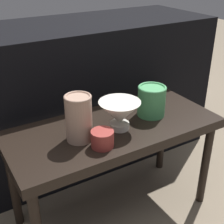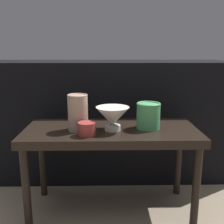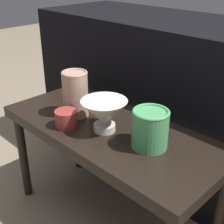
% 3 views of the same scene
% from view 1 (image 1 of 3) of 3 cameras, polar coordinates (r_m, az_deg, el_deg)
% --- Properties ---
extents(ground_plane, '(8.00, 8.00, 0.00)m').
position_cam_1_polar(ground_plane, '(1.48, 0.28, -17.51)').
color(ground_plane, '#7F705B').
extents(table, '(0.84, 0.37, 0.44)m').
position_cam_1_polar(table, '(1.24, 0.32, -4.56)').
color(table, black).
rests_on(table, ground_plane).
extents(couch_backdrop, '(1.56, 0.50, 0.74)m').
position_cam_1_polar(couch_backdrop, '(1.64, -8.65, 2.70)').
color(couch_backdrop, black).
rests_on(couch_backdrop, ground_plane).
extents(bowl, '(0.16, 0.16, 0.11)m').
position_cam_1_polar(bowl, '(1.16, 1.39, -0.23)').
color(bowl, silver).
rests_on(bowl, table).
extents(vase_textured_left, '(0.10, 0.10, 0.17)m').
position_cam_1_polar(vase_textured_left, '(1.09, -6.10, -1.02)').
color(vase_textured_left, tan).
rests_on(vase_textured_left, table).
extents(vase_colorful_right, '(0.12, 0.12, 0.13)m').
position_cam_1_polar(vase_colorful_right, '(1.27, 7.32, 2.10)').
color(vase_colorful_right, '#47995B').
rests_on(vase_colorful_right, table).
extents(cup, '(0.08, 0.08, 0.06)m').
position_cam_1_polar(cup, '(1.07, -1.77, -4.92)').
color(cup, maroon).
rests_on(cup, table).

